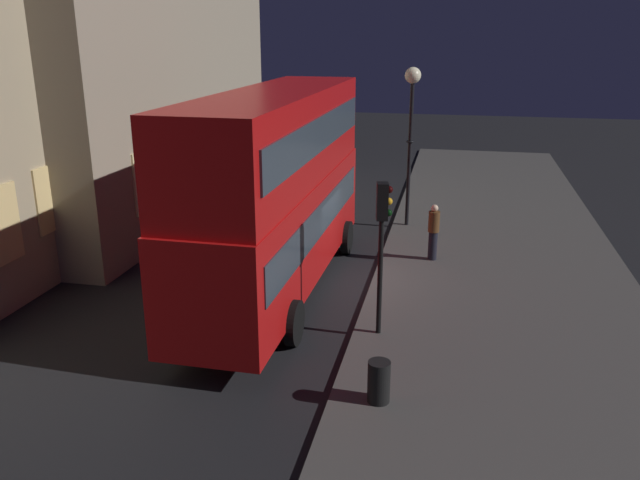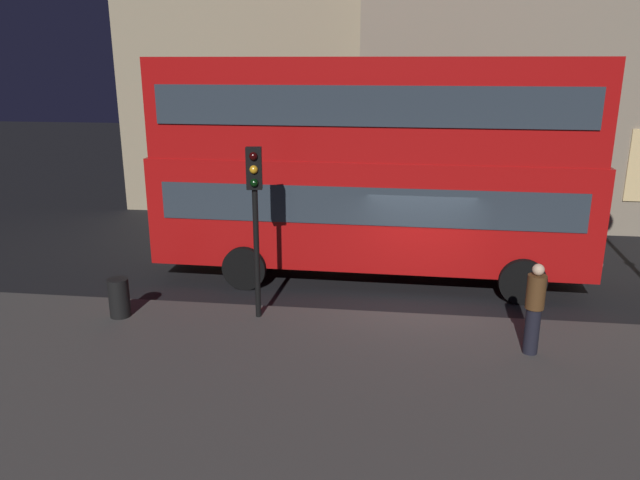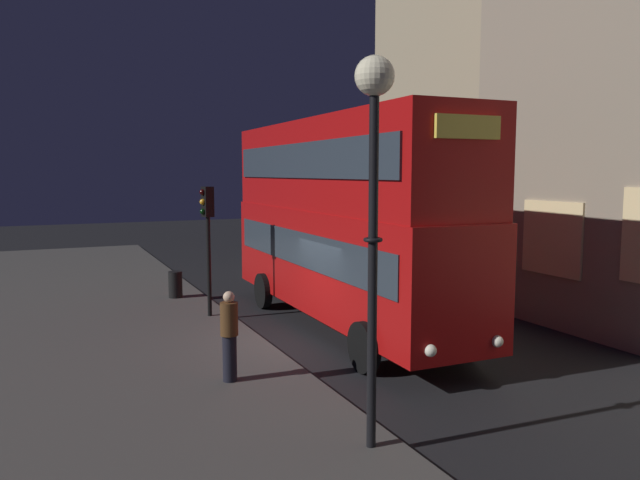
# 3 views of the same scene
# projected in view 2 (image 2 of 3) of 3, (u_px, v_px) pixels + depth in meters

# --- Properties ---
(ground_plane) EXTENTS (80.00, 80.00, 0.00)m
(ground_plane) POSITION_uv_depth(u_px,v_px,m) (418.00, 302.00, 14.30)
(ground_plane) COLOR black
(sidewalk_slab) EXTENTS (44.00, 7.52, 0.12)m
(sidewalk_slab) POSITION_uv_depth(u_px,v_px,m) (425.00, 409.00, 9.82)
(sidewalk_slab) COLOR #423F3D
(sidewalk_slab) RESTS_ON ground
(double_decker_bus) EXTENTS (10.99, 2.86, 5.56)m
(double_decker_bus) POSITION_uv_depth(u_px,v_px,m) (370.00, 160.00, 15.06)
(double_decker_bus) COLOR #B20F0F
(double_decker_bus) RESTS_ON ground
(traffic_light_near_kerb) EXTENTS (0.36, 0.39, 3.68)m
(traffic_light_near_kerb) POSITION_uv_depth(u_px,v_px,m) (255.00, 197.00, 12.47)
(traffic_light_near_kerb) COLOR black
(traffic_light_near_kerb) RESTS_ON sidewalk_slab
(pedestrian) EXTENTS (0.35, 0.35, 1.79)m
(pedestrian) POSITION_uv_depth(u_px,v_px,m) (534.00, 308.00, 11.33)
(pedestrian) COLOR black
(pedestrian) RESTS_ON sidewalk_slab
(litter_bin) EXTENTS (0.45, 0.45, 0.86)m
(litter_bin) POSITION_uv_depth(u_px,v_px,m) (119.00, 298.00, 13.13)
(litter_bin) COLOR black
(litter_bin) RESTS_ON sidewalk_slab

